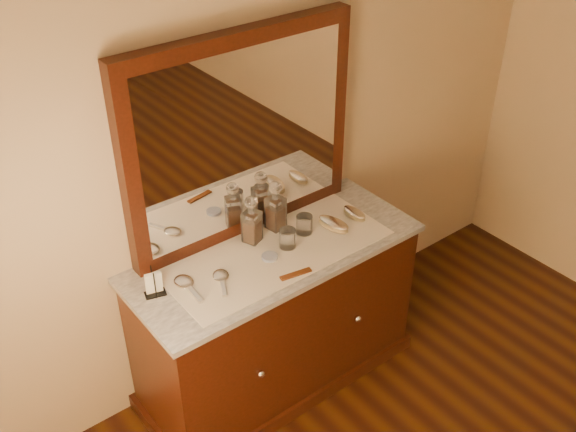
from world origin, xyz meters
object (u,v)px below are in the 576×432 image
at_px(brush_near, 334,224).
at_px(comb, 296,274).
at_px(pin_dish, 270,257).
at_px(hand_mirror_outer, 186,284).
at_px(decanter_left, 252,224).
at_px(napkin_rack, 154,284).
at_px(dresser_cabinet, 276,319).
at_px(mirror_frame, 242,137).
at_px(brush_far, 354,214).
at_px(hand_mirror_inner, 221,278).
at_px(decanter_right, 275,210).

bearing_deg(brush_near, comb, -155.32).
relative_size(pin_dish, hand_mirror_outer, 0.35).
bearing_deg(pin_dish, decanter_left, 84.09).
bearing_deg(hand_mirror_outer, napkin_rack, 165.55).
distance_m(dresser_cabinet, napkin_rack, 0.78).
xyz_separation_m(mirror_frame, brush_far, (0.49, -0.27, -0.48)).
bearing_deg(pin_dish, dresser_cabinet, 31.55).
height_order(comb, decanter_left, decanter_left).
height_order(brush_near, hand_mirror_outer, brush_near).
relative_size(hand_mirror_outer, hand_mirror_inner, 1.15).
distance_m(decanter_left, hand_mirror_outer, 0.45).
bearing_deg(mirror_frame, pin_dish, -101.74).
distance_m(brush_near, hand_mirror_outer, 0.81).
distance_m(pin_dish, hand_mirror_outer, 0.42).
bearing_deg(hand_mirror_outer, brush_near, -4.83).
xyz_separation_m(mirror_frame, comb, (-0.04, -0.45, -0.49)).
bearing_deg(decanter_right, brush_far, -24.75).
xyz_separation_m(napkin_rack, hand_mirror_outer, (0.13, -0.03, -0.04)).
bearing_deg(dresser_cabinet, pin_dish, -148.45).
relative_size(dresser_cabinet, brush_far, 9.49).
bearing_deg(mirror_frame, hand_mirror_inner, -139.67).
relative_size(decanter_right, hand_mirror_outer, 1.21).
relative_size(decanter_left, brush_far, 1.70).
distance_m(decanter_left, hand_mirror_inner, 0.33).
bearing_deg(pin_dish, brush_near, 0.02).
xyz_separation_m(mirror_frame, decanter_right, (0.11, -0.10, -0.39)).
distance_m(comb, hand_mirror_inner, 0.33).
bearing_deg(decanter_left, pin_dish, -95.91).
xyz_separation_m(comb, brush_far, (0.52, 0.18, 0.02)).
bearing_deg(hand_mirror_inner, dresser_cabinet, 4.81).
bearing_deg(hand_mirror_inner, brush_near, -0.76).
relative_size(pin_dish, comb, 0.50).
xyz_separation_m(dresser_cabinet, decanter_right, (0.11, 0.15, 0.55)).
xyz_separation_m(decanter_left, hand_mirror_outer, (-0.43, -0.09, -0.09)).
distance_m(decanter_left, brush_near, 0.42).
bearing_deg(hand_mirror_inner, hand_mirror_outer, 158.23).
bearing_deg(hand_mirror_outer, decanter_right, 11.12).
xyz_separation_m(decanter_right, hand_mirror_inner, (-0.43, -0.17, -0.09)).
height_order(napkin_rack, decanter_right, decanter_right).
relative_size(mirror_frame, decanter_right, 4.56).
xyz_separation_m(comb, decanter_right, (0.15, 0.35, 0.10)).
height_order(mirror_frame, comb, mirror_frame).
bearing_deg(brush_far, hand_mirror_inner, -179.82).
bearing_deg(dresser_cabinet, decanter_left, 108.08).
bearing_deg(comb, hand_mirror_inner, 157.64).
bearing_deg(mirror_frame, napkin_rack, -163.47).
bearing_deg(decanter_right, pin_dish, -133.33).
relative_size(napkin_rack, hand_mirror_outer, 0.62).
height_order(pin_dish, hand_mirror_outer, hand_mirror_outer).
bearing_deg(decanter_right, mirror_frame, 139.18).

